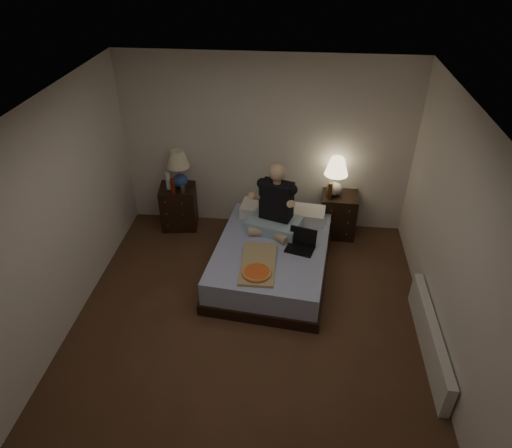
# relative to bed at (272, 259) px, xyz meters

# --- Properties ---
(floor) EXTENTS (4.00, 4.50, 0.00)m
(floor) POSITION_rel_bed_xyz_m (-0.19, -1.03, -0.23)
(floor) COLOR brown
(floor) RESTS_ON ground
(ceiling) EXTENTS (4.00, 4.50, 0.00)m
(ceiling) POSITION_rel_bed_xyz_m (-0.19, -1.03, 2.27)
(ceiling) COLOR white
(ceiling) RESTS_ON ground
(wall_back) EXTENTS (4.00, 0.00, 2.50)m
(wall_back) POSITION_rel_bed_xyz_m (-0.19, 1.22, 1.02)
(wall_back) COLOR silver
(wall_back) RESTS_ON ground
(wall_left) EXTENTS (0.00, 4.50, 2.50)m
(wall_left) POSITION_rel_bed_xyz_m (-2.19, -1.03, 1.02)
(wall_left) COLOR silver
(wall_left) RESTS_ON ground
(wall_right) EXTENTS (0.00, 4.50, 2.50)m
(wall_right) POSITION_rel_bed_xyz_m (1.81, -1.03, 1.02)
(wall_right) COLOR silver
(wall_right) RESTS_ON ground
(bed) EXTENTS (1.54, 1.94, 0.45)m
(bed) POSITION_rel_bed_xyz_m (0.00, 0.00, 0.00)
(bed) COLOR #6176C2
(bed) RESTS_ON floor
(nightstand_left) EXTENTS (0.55, 0.51, 0.65)m
(nightstand_left) POSITION_rel_bed_xyz_m (-1.44, 0.99, 0.10)
(nightstand_left) COLOR black
(nightstand_left) RESTS_ON floor
(nightstand_right) EXTENTS (0.51, 0.46, 0.64)m
(nightstand_right) POSITION_rel_bed_xyz_m (0.88, 1.02, 0.10)
(nightstand_right) COLOR black
(nightstand_right) RESTS_ON floor
(lamp_left) EXTENTS (0.41, 0.41, 0.56)m
(lamp_left) POSITION_rel_bed_xyz_m (-1.39, 1.02, 0.70)
(lamp_left) COLOR #274991
(lamp_left) RESTS_ON nightstand_left
(lamp_right) EXTENTS (0.32, 0.32, 0.56)m
(lamp_right) POSITION_rel_bed_xyz_m (0.79, 1.02, 0.70)
(lamp_right) COLOR gray
(lamp_right) RESTS_ON nightstand_right
(water_bottle) EXTENTS (0.07, 0.07, 0.25)m
(water_bottle) POSITION_rel_bed_xyz_m (-1.54, 0.94, 0.55)
(water_bottle) COLOR white
(water_bottle) RESTS_ON nightstand_left
(soda_can) EXTENTS (0.07, 0.07, 0.10)m
(soda_can) POSITION_rel_bed_xyz_m (-1.32, 0.86, 0.47)
(soda_can) COLOR #ADADA8
(soda_can) RESTS_ON nightstand_left
(beer_bottle_left) EXTENTS (0.06, 0.06, 0.23)m
(beer_bottle_left) POSITION_rel_bed_xyz_m (-1.45, 0.82, 0.54)
(beer_bottle_left) COLOR #621E0E
(beer_bottle_left) RESTS_ON nightstand_left
(beer_bottle_right) EXTENTS (0.06, 0.06, 0.23)m
(beer_bottle_right) POSITION_rel_bed_xyz_m (0.73, 0.92, 0.53)
(beer_bottle_right) COLOR #512D0B
(beer_bottle_right) RESTS_ON nightstand_right
(person) EXTENTS (0.79, 0.70, 0.93)m
(person) POSITION_rel_bed_xyz_m (0.01, 0.35, 0.69)
(person) COLOR black
(person) RESTS_ON bed
(laptop) EXTENTS (0.40, 0.36, 0.24)m
(laptop) POSITION_rel_bed_xyz_m (0.35, -0.06, 0.35)
(laptop) COLOR black
(laptop) RESTS_ON bed
(pizza_box) EXTENTS (0.41, 0.76, 0.08)m
(pizza_box) POSITION_rel_bed_xyz_m (-0.13, -0.60, 0.27)
(pizza_box) COLOR tan
(pizza_box) RESTS_ON bed
(radiator) EXTENTS (0.10, 1.60, 0.40)m
(radiator) POSITION_rel_bed_xyz_m (1.74, -1.12, -0.03)
(radiator) COLOR silver
(radiator) RESTS_ON floor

